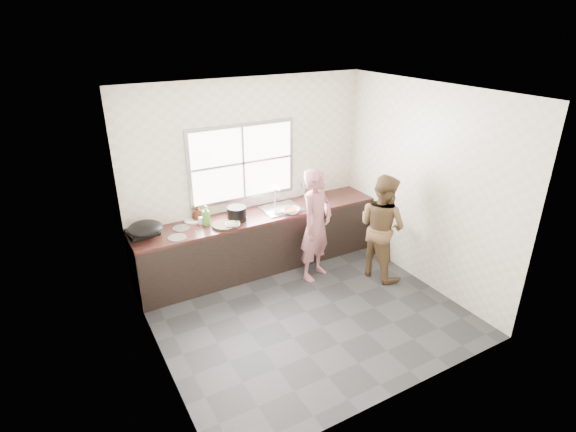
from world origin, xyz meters
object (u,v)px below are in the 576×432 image
black_pot (237,214)px  bottle_brown_short (197,214)px  dish_rack (310,188)px  bottle_green (206,215)px  cutting_board (225,225)px  plate_food (193,220)px  glass_jar (201,221)px  bottle_brown_tall (198,213)px  burner (142,232)px  bowl_crabs (292,211)px  wok (145,229)px  woman (316,229)px  pot_lid_right (181,228)px  pot_lid_left (177,238)px  person_side (382,227)px  bowl_held (279,211)px  bowl_mince (233,225)px

black_pot → bottle_brown_short: (-0.47, 0.26, -0.00)m
bottle_brown_short → dish_rack: 1.81m
bottle_green → cutting_board: bearing=-37.2°
plate_food → glass_jar: 0.17m
bottle_green → dish_rack: (1.76, 0.22, -0.01)m
bottle_brown_tall → burner: (-0.78, -0.06, -0.08)m
glass_jar → dish_rack: (1.81, 0.15, 0.09)m
bottle_green → glass_jar: (-0.05, 0.08, -0.09)m
bowl_crabs → wok: wok is taller
woman → black_pot: 1.10m
wok → pot_lid_right: (0.47, 0.08, -0.14)m
woman → black_pot: size_ratio=5.68×
glass_jar → pot_lid_left: (-0.41, -0.26, -0.04)m
person_side → bottle_green: 2.41m
wok → dish_rack: bearing=5.3°
woman → bottle_brown_tall: bearing=124.5°
black_pot → pot_lid_right: size_ratio=1.12×
pot_lid_right → woman: bearing=-21.9°
bottle_brown_short → wok: wok is taller
cutting_board → bottle_brown_short: bearing=123.6°
bottle_brown_tall → pot_lid_left: bottle_brown_tall is taller
glass_jar → pot_lid_right: bearing=-177.8°
glass_jar → wok: size_ratio=0.22×
bottle_brown_short → person_side: bearing=-29.2°
cutting_board → wok: size_ratio=0.80×
glass_jar → pot_lid_right: 0.28m
bowl_held → black_pot: size_ratio=0.75×
person_side → black_pot: 2.01m
bowl_held → plate_food: 1.21m
bowl_crabs → plate_food: (-1.31, 0.44, -0.02)m
plate_food → pot_lid_right: bearing=-142.5°
black_pot → glass_jar: black_pot is taller
bowl_mince → wok: bearing=169.5°
bowl_held → glass_jar: size_ratio=2.02×
bowl_held → bottle_brown_tall: bearing=162.0°
woman → bottle_brown_tall: size_ratio=7.02×
cutting_board → bottle_brown_tall: size_ratio=1.64×
bowl_crabs → glass_jar: glass_jar is taller
bottle_brown_short → glass_jar: bearing=-90.9°
bowl_mince → dish_rack: size_ratio=0.54×
person_side → black_pot: size_ratio=5.74×
person_side → cutting_board: (-1.97, 0.87, 0.12)m
cutting_board → plate_food: size_ratio=1.58×
bowl_mince → black_pot: 0.24m
cutting_board → bowl_crabs: 0.99m
plate_food → pot_lid_right: 0.26m
bowl_mince → bottle_brown_tall: bearing=126.1°
bowl_crabs → burner: bearing=169.4°
dish_rack → burner: bearing=177.8°
bowl_crabs → wok: (-1.99, 0.20, 0.11)m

